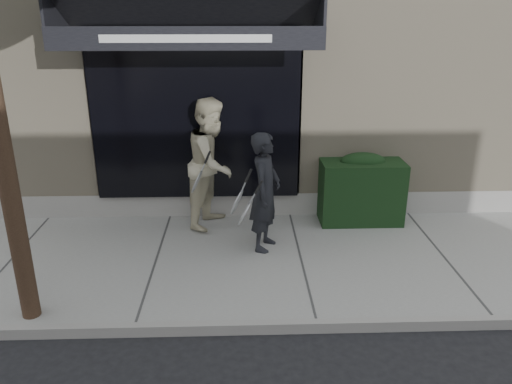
{
  "coord_description": "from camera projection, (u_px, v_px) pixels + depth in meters",
  "views": [
    {
      "loc": [
        -0.83,
        -6.19,
        3.38
      ],
      "look_at": [
        -0.6,
        0.6,
        0.87
      ],
      "focal_mm": 35.0,
      "sensor_mm": 36.0,
      "label": 1
    }
  ],
  "objects": [
    {
      "name": "ground",
      "position": [
        300.0,
        264.0,
        7.0
      ],
      "size": [
        80.0,
        80.0,
        0.0
      ],
      "primitive_type": "plane",
      "color": "black",
      "rests_on": "ground"
    },
    {
      "name": "sidewalk",
      "position": [
        300.0,
        260.0,
        6.98
      ],
      "size": [
        20.0,
        3.0,
        0.12
      ],
      "primitive_type": "cube",
      "color": "gray",
      "rests_on": "ground"
    },
    {
      "name": "curb",
      "position": [
        317.0,
        326.0,
        5.52
      ],
      "size": [
        20.0,
        0.1,
        0.14
      ],
      "primitive_type": "cube",
      "color": "gray",
      "rests_on": "ground"
    },
    {
      "name": "building_facade",
      "position": [
        277.0,
        40.0,
        10.7
      ],
      "size": [
        14.3,
        8.04,
        5.64
      ],
      "color": "#BDAE90",
      "rests_on": "ground"
    },
    {
      "name": "hedge",
      "position": [
        361.0,
        189.0,
        7.98
      ],
      "size": [
        1.3,
        0.7,
        1.14
      ],
      "color": "black",
      "rests_on": "sidewalk"
    },
    {
      "name": "pedestrian_front",
      "position": [
        265.0,
        192.0,
        6.94
      ],
      "size": [
        0.8,
        0.87,
        1.7
      ],
      "color": "black",
      "rests_on": "sidewalk"
    },
    {
      "name": "pedestrian_back",
      "position": [
        213.0,
        163.0,
        7.69
      ],
      "size": [
        1.09,
        1.21,
        2.02
      ],
      "color": "beige",
      "rests_on": "sidewalk"
    }
  ]
}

